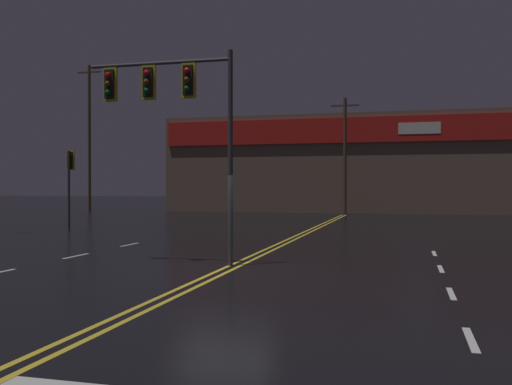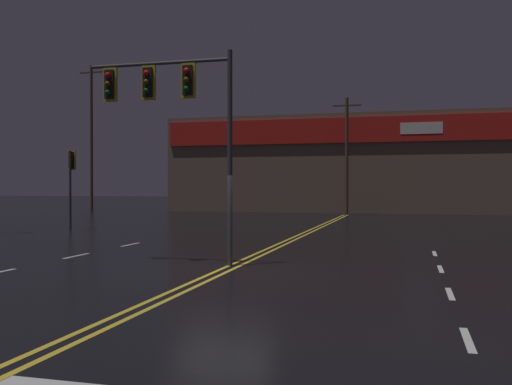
# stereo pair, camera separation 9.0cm
# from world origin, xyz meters

# --- Properties ---
(ground_plane) EXTENTS (200.00, 200.00, 0.00)m
(ground_plane) POSITION_xyz_m (0.00, 0.00, 0.00)
(ground_plane) COLOR black
(road_markings) EXTENTS (16.23, 60.00, 0.01)m
(road_markings) POSITION_xyz_m (1.15, -1.81, 0.00)
(road_markings) COLOR gold
(road_markings) RESTS_ON ground
(traffic_signal_median) EXTENTS (4.34, 0.36, 5.95)m
(traffic_signal_median) POSITION_xyz_m (-1.94, 0.96, 4.68)
(traffic_signal_median) COLOR #38383D
(traffic_signal_median) RESTS_ON ground
(traffic_signal_corner_northwest) EXTENTS (0.42, 0.36, 4.01)m
(traffic_signal_corner_northwest) POSITION_xyz_m (-11.82, 11.31, 2.95)
(traffic_signal_corner_northwest) COLOR #38383D
(traffic_signal_corner_northwest) RESTS_ON ground
(building_backdrop) EXTENTS (31.91, 10.23, 8.19)m
(building_backdrop) POSITION_xyz_m (0.00, 37.56, 4.11)
(building_backdrop) COLOR brown
(building_backdrop) RESTS_ON ground
(utility_pole_row) EXTENTS (45.69, 0.26, 12.77)m
(utility_pole_row) POSITION_xyz_m (-1.73, 30.47, 5.71)
(utility_pole_row) COLOR #4C3828
(utility_pole_row) RESTS_ON ground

